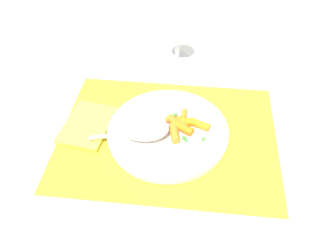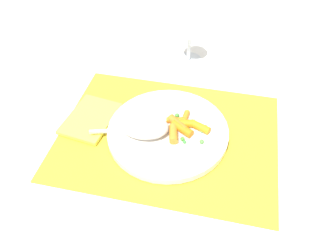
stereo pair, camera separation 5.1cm
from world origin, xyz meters
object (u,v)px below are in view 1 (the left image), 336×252
rice_mound (143,127)px  wine_glass (178,22)px  carrot_portion (182,125)px  fork (148,131)px  plate (168,132)px  napkin (87,125)px

rice_mound → wine_glass: wine_glass is taller
carrot_portion → fork: (-0.07, -0.02, -0.01)m
carrot_portion → wine_glass: wine_glass is taller
fork → wine_glass: (0.04, 0.29, 0.09)m
plate → carrot_portion: size_ratio=2.60×
plate → carrot_portion: carrot_portion is taller
carrot_portion → napkin: bearing=-179.2°
plate → fork: fork is taller
plate → wine_glass: size_ratio=1.64×
fork → wine_glass: bearing=83.1°
plate → carrot_portion: 0.03m
wine_glass → napkin: 0.34m
wine_glass → rice_mound: bearing=-98.2°
rice_mound → fork: size_ratio=0.54×
fork → plate: bearing=15.8°
carrot_portion → fork: bearing=-163.6°
rice_mound → fork: 0.02m
rice_mound → napkin: rice_mound is taller
carrot_portion → wine_glass: size_ratio=0.63×
wine_glass → plate: bearing=-88.9°
plate → napkin: (-0.18, 0.01, -0.00)m
wine_glass → napkin: size_ratio=1.21×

